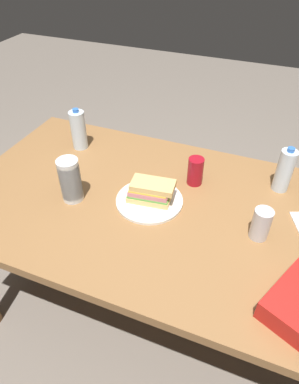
{
  "coord_description": "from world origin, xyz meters",
  "views": [
    {
      "loc": [
        0.33,
        -0.95,
        1.63
      ],
      "look_at": [
        -0.05,
        0.0,
        0.78
      ],
      "focal_mm": 31.71,
      "sensor_mm": 36.0,
      "label": 1
    }
  ],
  "objects_px": {
    "dining_table": "(160,220)",
    "soda_can_silver": "(261,224)",
    "water_bottle_spare": "(285,170)",
    "water_bottle_tall": "(78,130)",
    "sandwich": "(151,191)",
    "paper_plate": "(150,200)",
    "soda_can_red": "(195,171)",
    "plastic_cup_stack": "(70,180)"
  },
  "relations": [
    {
      "from": "dining_table",
      "to": "soda_can_silver",
      "type": "relative_size",
      "value": 13.62
    },
    {
      "from": "water_bottle_spare",
      "to": "water_bottle_tall",
      "type": "bearing_deg",
      "value": -178.37
    },
    {
      "from": "sandwich",
      "to": "soda_can_silver",
      "type": "distance_m",
      "value": 0.43
    },
    {
      "from": "dining_table",
      "to": "paper_plate",
      "type": "bearing_deg",
      "value": 178.78
    },
    {
      "from": "soda_can_silver",
      "to": "water_bottle_tall",
      "type": "bearing_deg",
      "value": 162.54
    },
    {
      "from": "soda_can_red",
      "to": "water_bottle_spare",
      "type": "xyz_separation_m",
      "value": [
        0.34,
        0.09,
        0.03
      ]
    },
    {
      "from": "dining_table",
      "to": "paper_plate",
      "type": "height_order",
      "value": "paper_plate"
    },
    {
      "from": "paper_plate",
      "to": "water_bottle_spare",
      "type": "height_order",
      "value": "water_bottle_spare"
    },
    {
      "from": "soda_can_red",
      "to": "water_bottle_tall",
      "type": "bearing_deg",
      "value": 173.52
    },
    {
      "from": "plastic_cup_stack",
      "to": "soda_can_silver",
      "type": "height_order",
      "value": "plastic_cup_stack"
    },
    {
      "from": "plastic_cup_stack",
      "to": "soda_can_silver",
      "type": "distance_m",
      "value": 0.73
    },
    {
      "from": "paper_plate",
      "to": "plastic_cup_stack",
      "type": "bearing_deg",
      "value": -162.12
    },
    {
      "from": "dining_table",
      "to": "sandwich",
      "type": "xyz_separation_m",
      "value": [
        -0.04,
        0.0,
        0.14
      ]
    },
    {
      "from": "paper_plate",
      "to": "sandwich",
      "type": "distance_m",
      "value": 0.05
    },
    {
      "from": "soda_can_silver",
      "to": "sandwich",
      "type": "bearing_deg",
      "value": 175.85
    },
    {
      "from": "sandwich",
      "to": "plastic_cup_stack",
      "type": "xyz_separation_m",
      "value": [
        -0.3,
        -0.1,
        0.04
      ]
    },
    {
      "from": "dining_table",
      "to": "water_bottle_spare",
      "type": "relative_size",
      "value": 8.3
    },
    {
      "from": "soda_can_silver",
      "to": "plastic_cup_stack",
      "type": "bearing_deg",
      "value": -174.77
    },
    {
      "from": "paper_plate",
      "to": "sandwich",
      "type": "relative_size",
      "value": 1.41
    },
    {
      "from": "plastic_cup_stack",
      "to": "sandwich",
      "type": "bearing_deg",
      "value": 18.08
    },
    {
      "from": "sandwich",
      "to": "soda_can_red",
      "type": "relative_size",
      "value": 1.56
    },
    {
      "from": "soda_can_red",
      "to": "water_bottle_spare",
      "type": "relative_size",
      "value": 0.61
    },
    {
      "from": "paper_plate",
      "to": "water_bottle_spare",
      "type": "xyz_separation_m",
      "value": [
        0.48,
        0.28,
        0.09
      ]
    },
    {
      "from": "sandwich",
      "to": "water_bottle_spare",
      "type": "relative_size",
      "value": 0.95
    },
    {
      "from": "water_bottle_tall",
      "to": "plastic_cup_stack",
      "type": "distance_m",
      "value": 0.39
    },
    {
      "from": "paper_plate",
      "to": "water_bottle_spare",
      "type": "bearing_deg",
      "value": 30.55
    },
    {
      "from": "sandwich",
      "to": "soda_can_silver",
      "type": "xyz_separation_m",
      "value": [
        0.43,
        -0.03,
        0.01
      ]
    },
    {
      "from": "paper_plate",
      "to": "soda_can_red",
      "type": "bearing_deg",
      "value": 54.46
    },
    {
      "from": "dining_table",
      "to": "paper_plate",
      "type": "relative_size",
      "value": 6.19
    },
    {
      "from": "sandwich",
      "to": "plastic_cup_stack",
      "type": "height_order",
      "value": "plastic_cup_stack"
    },
    {
      "from": "soda_can_red",
      "to": "soda_can_silver",
      "type": "relative_size",
      "value": 1.0
    },
    {
      "from": "water_bottle_tall",
      "to": "soda_can_silver",
      "type": "relative_size",
      "value": 1.67
    },
    {
      "from": "sandwich",
      "to": "water_bottle_spare",
      "type": "bearing_deg",
      "value": 30.52
    },
    {
      "from": "dining_table",
      "to": "soda_can_silver",
      "type": "height_order",
      "value": "soda_can_silver"
    },
    {
      "from": "plastic_cup_stack",
      "to": "dining_table",
      "type": "bearing_deg",
      "value": 15.41
    },
    {
      "from": "water_bottle_tall",
      "to": "water_bottle_spare",
      "type": "height_order",
      "value": "water_bottle_tall"
    },
    {
      "from": "sandwich",
      "to": "water_bottle_tall",
      "type": "height_order",
      "value": "water_bottle_tall"
    },
    {
      "from": "paper_plate",
      "to": "soda_can_silver",
      "type": "height_order",
      "value": "soda_can_silver"
    },
    {
      "from": "paper_plate",
      "to": "soda_can_red",
      "type": "xyz_separation_m",
      "value": [
        0.13,
        0.19,
        0.06
      ]
    },
    {
      "from": "soda_can_red",
      "to": "plastic_cup_stack",
      "type": "bearing_deg",
      "value": -146.69
    },
    {
      "from": "sandwich",
      "to": "water_bottle_tall",
      "type": "bearing_deg",
      "value": 151.88
    },
    {
      "from": "sandwich",
      "to": "soda_can_red",
      "type": "xyz_separation_m",
      "value": [
        0.13,
        0.18,
        0.01
      ]
    }
  ]
}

